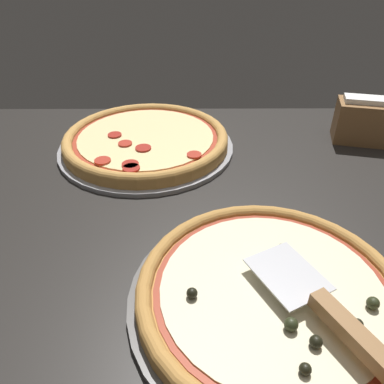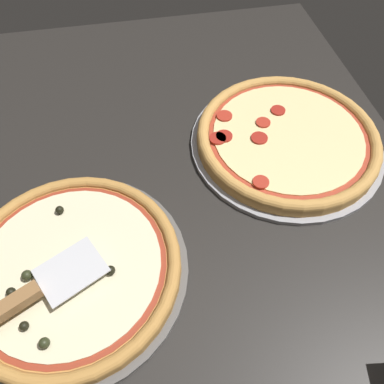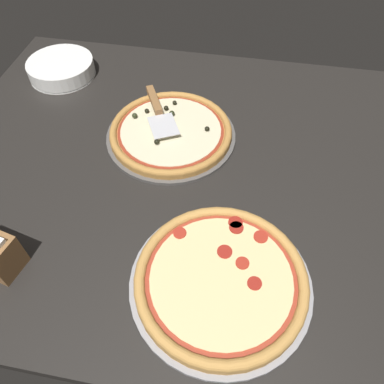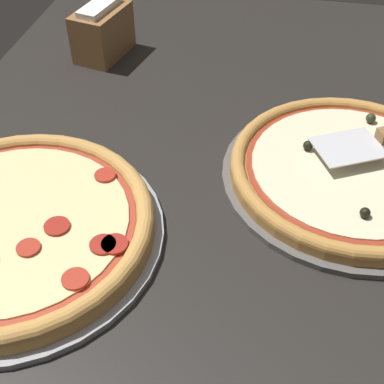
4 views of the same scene
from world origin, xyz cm
name	(u,v)px [view 1 (image 1 of 4)]	position (x,y,z in cm)	size (l,w,h in cm)	color
ground_plane	(223,255)	(0.00, 0.00, -1.80)	(144.36, 117.39, 3.60)	black
pizza_pan_front	(270,300)	(5.57, -11.08, 0.50)	(39.13, 39.13, 1.00)	#565451
pizza_front	(272,291)	(5.58, -11.09, 2.25)	(36.79, 36.79, 3.62)	#B77F3D
pizza_pan_back	(147,147)	(-15.67, 34.06, 0.50)	(40.72, 40.72, 1.00)	#939399
pizza_back	(146,139)	(-15.67, 34.02, 2.55)	(38.28, 38.28, 3.15)	#C68E47
serving_spatula	(337,320)	(11.53, -17.96, 5.41)	(14.87, 22.57, 2.00)	silver
napkin_holder	(363,121)	(36.11, 38.15, 5.17)	(14.10, 10.36, 10.94)	olive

